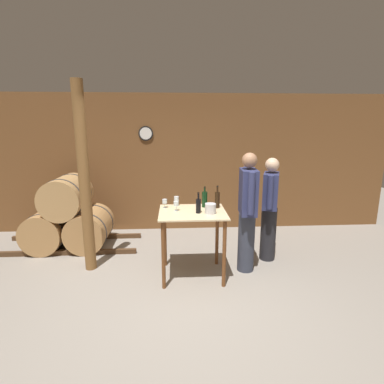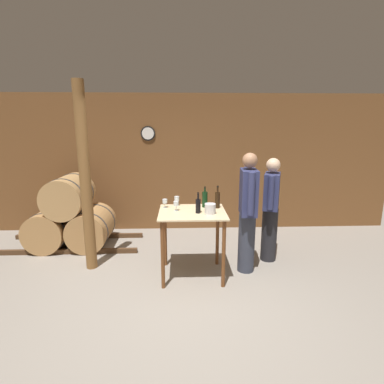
{
  "view_description": "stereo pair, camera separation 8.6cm",
  "coord_description": "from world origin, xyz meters",
  "views": [
    {
      "loc": [
        -0.16,
        -3.21,
        2.1
      ],
      "look_at": [
        0.08,
        0.82,
        1.2
      ],
      "focal_mm": 28.0,
      "sensor_mm": 36.0,
      "label": 1
    },
    {
      "loc": [
        -0.08,
        -3.21,
        2.1
      ],
      "look_at": [
        0.08,
        0.82,
        1.2
      ],
      "focal_mm": 28.0,
      "sensor_mm": 36.0,
      "label": 2
    }
  ],
  "objects": [
    {
      "name": "ice_bucket",
      "position": [
        0.31,
        0.6,
        1.02
      ],
      "size": [
        0.15,
        0.15,
        0.14
      ],
      "color": "silver",
      "rests_on": "tasting_table"
    },
    {
      "name": "wine_bottle_center",
      "position": [
        0.44,
        0.88,
        1.07
      ],
      "size": [
        0.07,
        0.07,
        0.32
      ],
      "color": "black",
      "rests_on": "tasting_table"
    },
    {
      "name": "wine_glass_near_left",
      "position": [
        -0.3,
        0.92,
        1.04
      ],
      "size": [
        0.07,
        0.07,
        0.13
      ],
      "color": "silver",
      "rests_on": "tasting_table"
    },
    {
      "name": "wine_glass_near_center",
      "position": [
        -0.14,
        0.76,
        1.05
      ],
      "size": [
        0.07,
        0.07,
        0.13
      ],
      "color": "silver",
      "rests_on": "tasting_table"
    },
    {
      "name": "barrel_rack",
      "position": [
        -2.0,
        1.87,
        0.52
      ],
      "size": [
        2.37,
        0.89,
        1.27
      ],
      "color": "#4C331E",
      "rests_on": "ground_plane"
    },
    {
      "name": "person_host",
      "position": [
        0.87,
        0.83,
        0.92
      ],
      "size": [
        0.25,
        0.59,
        1.73
      ],
      "color": "#333847",
      "rests_on": "ground_plane"
    },
    {
      "name": "back_wall",
      "position": [
        -0.0,
        2.74,
        1.35
      ],
      "size": [
        8.4,
        0.08,
        2.7
      ],
      "color": "brown",
      "rests_on": "ground_plane"
    },
    {
      "name": "wine_glass_near_right",
      "position": [
        -0.13,
        1.03,
        1.05
      ],
      "size": [
        0.07,
        0.07,
        0.14
      ],
      "color": "silver",
      "rests_on": "tasting_table"
    },
    {
      "name": "person_visitor_with_scarf",
      "position": [
        1.31,
        1.18,
        0.86
      ],
      "size": [
        0.34,
        0.56,
        1.62
      ],
      "color": "#232328",
      "rests_on": "ground_plane"
    },
    {
      "name": "wine_bottle_far_left",
      "position": [
        0.15,
        0.64,
        1.05
      ],
      "size": [
        0.07,
        0.07,
        0.28
      ],
      "color": "black",
      "rests_on": "tasting_table"
    },
    {
      "name": "tasting_table",
      "position": [
        0.08,
        0.72,
        0.75
      ],
      "size": [
        0.91,
        0.78,
        0.95
      ],
      "color": "beige",
      "rests_on": "ground_plane"
    },
    {
      "name": "ground_plane",
      "position": [
        0.0,
        0.0,
        0.0
      ],
      "size": [
        14.0,
        14.0,
        0.0
      ],
      "primitive_type": "plane",
      "color": "gray"
    },
    {
      "name": "wooden_post",
      "position": [
        -1.43,
        1.02,
        1.35
      ],
      "size": [
        0.16,
        0.16,
        2.7
      ],
      "color": "brown",
      "rests_on": "ground_plane"
    },
    {
      "name": "wine_bottle_left",
      "position": [
        0.27,
        0.94,
        1.07
      ],
      "size": [
        0.08,
        0.08,
        0.3
      ],
      "color": "black",
      "rests_on": "tasting_table"
    }
  ]
}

